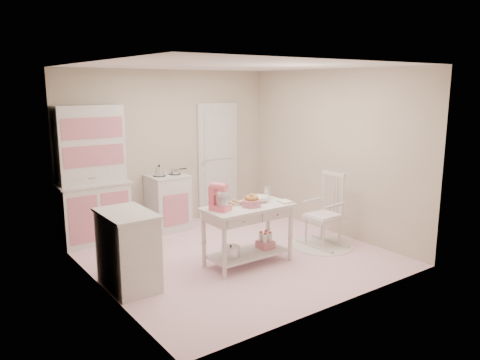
% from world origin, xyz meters
% --- Properties ---
extents(room_shell, '(3.84, 3.84, 2.62)m').
position_xyz_m(room_shell, '(0.00, 0.00, 1.65)').
color(room_shell, pink).
rests_on(room_shell, ground).
extents(door, '(0.82, 0.05, 2.04)m').
position_xyz_m(door, '(0.95, 1.87, 1.02)').
color(door, silver).
rests_on(door, ground).
extents(hutch, '(1.06, 0.50, 2.08)m').
position_xyz_m(hutch, '(-1.40, 1.66, 1.04)').
color(hutch, silver).
rests_on(hutch, ground).
extents(stove, '(0.62, 0.57, 0.92)m').
position_xyz_m(stove, '(-0.20, 1.61, 0.46)').
color(stove, silver).
rests_on(stove, ground).
extents(base_cabinet, '(0.54, 0.84, 0.92)m').
position_xyz_m(base_cabinet, '(-1.63, -0.15, 0.46)').
color(base_cabinet, silver).
rests_on(base_cabinet, ground).
extents(lace_rug, '(0.92, 0.92, 0.01)m').
position_xyz_m(lace_rug, '(1.28, -0.46, 0.01)').
color(lace_rug, white).
rests_on(lace_rug, ground).
extents(rocking_chair, '(0.53, 0.75, 1.10)m').
position_xyz_m(rocking_chair, '(1.28, -0.46, 0.55)').
color(rocking_chair, silver).
rests_on(rocking_chair, ground).
extents(work_table, '(1.20, 0.60, 0.80)m').
position_xyz_m(work_table, '(-0.05, -0.37, 0.40)').
color(work_table, silver).
rests_on(work_table, ground).
extents(stand_mixer, '(0.30, 0.34, 0.34)m').
position_xyz_m(stand_mixer, '(-0.47, -0.35, 0.97)').
color(stand_mixer, '#FA6981').
rests_on(stand_mixer, work_table).
extents(cookie_tray, '(0.34, 0.24, 0.02)m').
position_xyz_m(cookie_tray, '(-0.20, -0.19, 0.81)').
color(cookie_tray, silver).
rests_on(cookie_tray, work_table).
extents(bread_basket, '(0.25, 0.25, 0.09)m').
position_xyz_m(bread_basket, '(-0.03, -0.42, 0.85)').
color(bread_basket, '#C57181').
rests_on(bread_basket, work_table).
extents(mixing_bowl, '(0.25, 0.25, 0.08)m').
position_xyz_m(mixing_bowl, '(0.21, -0.29, 0.84)').
color(mixing_bowl, white).
rests_on(mixing_bowl, work_table).
extents(metal_pitcher, '(0.10, 0.10, 0.17)m').
position_xyz_m(metal_pitcher, '(0.39, -0.21, 0.89)').
color(metal_pitcher, silver).
rests_on(metal_pitcher, work_table).
extents(recipe_book, '(0.18, 0.22, 0.02)m').
position_xyz_m(recipe_book, '(0.40, -0.49, 0.81)').
color(recipe_book, white).
rests_on(recipe_book, work_table).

